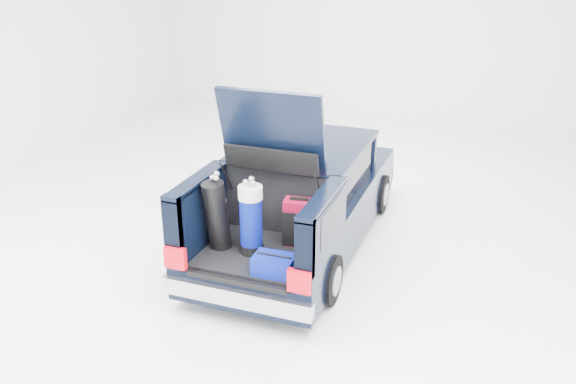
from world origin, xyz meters
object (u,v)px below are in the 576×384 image
at_px(car, 303,197).
at_px(red_suitcase, 299,222).
at_px(blue_golf_bag, 251,219).
at_px(black_golf_bag, 217,215).
at_px(blue_duffel, 274,265).

xyz_separation_m(car, red_suitcase, (0.37, -1.23, 0.21)).
relative_size(red_suitcase, blue_golf_bag, 0.64).
distance_m(car, black_golf_bag, 1.78).
bearing_deg(car, blue_duffel, -79.98).
xyz_separation_m(car, blue_duffel, (0.35, -2.01, 0.04)).
bearing_deg(car, blue_golf_bag, -92.89).
distance_m(car, blue_duffel, 2.04).
bearing_deg(blue_golf_bag, red_suitcase, 32.04).
relative_size(blue_golf_bag, blue_duffel, 2.04).
xyz_separation_m(black_golf_bag, blue_duffel, (0.85, -0.34, -0.32)).
relative_size(car, black_golf_bag, 4.85).
bearing_deg(black_golf_bag, red_suitcase, 42.90).
bearing_deg(red_suitcase, blue_duffel, -99.74).
relative_size(car, red_suitcase, 7.69).
xyz_separation_m(car, black_golf_bag, (-0.50, -1.67, 0.36)).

